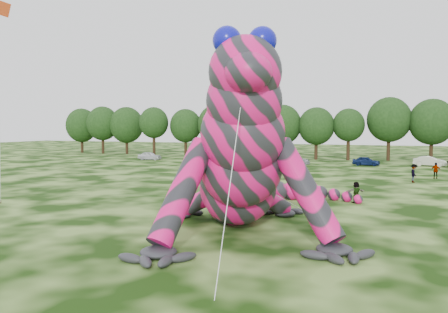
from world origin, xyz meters
TOP-DOWN VIEW (x-y plane):
  - ground at (0.00, 0.00)m, footprint 240.00×240.00m
  - inflatable_gecko at (-1.39, 5.71)m, footprint 24.29×26.00m
  - tree_0 at (-54.56, 59.23)m, footprint 6.91×6.22m
  - tree_1 at (-48.36, 58.05)m, footprint 6.74×6.07m
  - tree_2 at (-43.02, 58.76)m, footprint 7.04×6.34m
  - tree_3 at (-35.72, 57.07)m, footprint 5.81×5.23m
  - tree_4 at (-29.64, 58.71)m, footprint 6.22×5.60m
  - tree_5 at (-23.12, 58.44)m, footprint 7.16×6.44m
  - tree_6 at (-17.56, 56.68)m, footprint 6.52×5.86m
  - tree_7 at (-10.08, 56.80)m, footprint 6.68×6.01m
  - tree_8 at (-4.22, 56.99)m, footprint 6.14×5.53m
  - tree_9 at (1.06, 57.35)m, footprint 5.27×4.74m
  - tree_10 at (7.40, 58.58)m, footprint 7.09×6.38m
  - tree_11 at (13.79, 58.20)m, footprint 7.01×6.31m
  - car_0 at (-30.47, 46.27)m, footprint 4.14×1.90m
  - car_1 at (-22.04, 48.58)m, footprint 4.12×2.05m
  - car_2 at (-14.03, 49.78)m, footprint 5.27×2.77m
  - car_3 at (-5.87, 46.59)m, footprint 4.72×2.14m
  - car_4 at (4.36, 47.74)m, footprint 4.00×1.94m
  - car_5 at (12.88, 49.70)m, footprint 4.53×1.94m
  - spectator_2 at (9.65, 29.44)m, footprint 0.90×1.31m
  - spectator_5 at (4.88, 15.24)m, footprint 1.52×1.13m
  - spectator_3 at (12.09, 33.76)m, footprint 1.04×0.44m
  - spectator_0 at (-7.36, 22.30)m, footprint 0.74×0.64m
  - spectator_1 at (-4.75, 22.31)m, footprint 0.86×0.99m

SIDE VIEW (x-z plane):
  - ground at x=0.00m, z-range 0.00..0.00m
  - car_1 at x=-22.04m, z-range 0.00..1.30m
  - car_4 at x=4.36m, z-range 0.00..1.31m
  - car_3 at x=-5.87m, z-range 0.00..1.34m
  - car_0 at x=-30.47m, z-range 0.00..1.38m
  - car_2 at x=-14.03m, z-range 0.00..1.41m
  - car_5 at x=12.88m, z-range 0.00..1.45m
  - spectator_5 at x=4.88m, z-range 0.00..1.59m
  - spectator_0 at x=-7.36m, z-range 0.00..1.71m
  - spectator_1 at x=-4.75m, z-range 0.00..1.74m
  - spectator_3 at x=12.09m, z-range 0.00..1.76m
  - spectator_2 at x=9.65m, z-range 0.00..1.88m
  - tree_9 at x=1.06m, z-range 0.00..8.68m
  - tree_8 at x=-4.22m, z-range 0.00..8.94m
  - tree_4 at x=-29.64m, z-range 0.00..9.06m
  - tree_3 at x=-35.72m, z-range 0.00..9.44m
  - tree_7 at x=-10.08m, z-range 0.00..9.48m
  - tree_6 at x=-17.56m, z-range 0.00..9.49m
  - tree_0 at x=-54.56m, z-range 0.00..9.51m
  - tree_2 at x=-43.02m, z-range 0.00..9.64m
  - tree_5 at x=-23.12m, z-range 0.00..9.80m
  - tree_1 at x=-48.36m, z-range 0.00..9.81m
  - tree_11 at x=13.79m, z-range 0.00..10.07m
  - inflatable_gecko at x=-1.39m, z-range 0.00..10.38m
  - tree_10 at x=7.40m, z-range 0.00..10.50m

